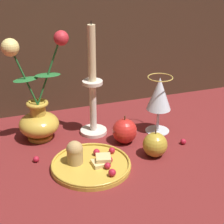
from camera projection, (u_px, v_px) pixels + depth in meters
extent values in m
plane|color=maroon|center=(99.00, 146.00, 1.04)|extent=(2.40, 2.40, 0.00)
cylinder|color=gold|center=(40.00, 136.00, 1.08)|extent=(0.07, 0.07, 0.01)
ellipsoid|color=gold|center=(39.00, 124.00, 1.07)|extent=(0.11, 0.11, 0.07)
cylinder|color=gold|center=(38.00, 110.00, 1.05)|extent=(0.04, 0.04, 0.04)
torus|color=gold|center=(37.00, 104.00, 1.04)|extent=(0.06, 0.06, 0.01)
cylinder|color=#23662D|center=(24.00, 77.00, 0.99)|extent=(0.06, 0.01, 0.17)
ellipsoid|color=#23662D|center=(26.00, 80.00, 1.00)|extent=(0.08, 0.06, 0.00)
sphere|color=#EFD67A|center=(10.00, 47.00, 0.95)|extent=(0.05, 0.05, 0.05)
cylinder|color=#23662D|center=(49.00, 72.00, 1.01)|extent=(0.08, 0.01, 0.18)
ellipsoid|color=#23662D|center=(48.00, 75.00, 1.01)|extent=(0.07, 0.05, 0.00)
sphere|color=red|center=(61.00, 38.00, 0.98)|extent=(0.04, 0.04, 0.04)
cylinder|color=gold|center=(91.00, 166.00, 0.94)|extent=(0.20, 0.20, 0.01)
torus|color=gold|center=(91.00, 163.00, 0.94)|extent=(0.20, 0.20, 0.01)
cylinder|color=tan|center=(75.00, 156.00, 0.94)|extent=(0.04, 0.04, 0.04)
sphere|color=tan|center=(75.00, 149.00, 0.93)|extent=(0.04, 0.04, 0.04)
cube|color=#DBBC7A|center=(100.00, 163.00, 0.94)|extent=(0.04, 0.04, 0.01)
cube|color=#DBBC7A|center=(103.00, 158.00, 0.94)|extent=(0.04, 0.04, 0.01)
sphere|color=#AD192D|center=(112.00, 173.00, 0.89)|extent=(0.02, 0.02, 0.02)
sphere|color=#AD192D|center=(108.00, 166.00, 0.92)|extent=(0.02, 0.02, 0.02)
sphere|color=#AD192D|center=(109.00, 160.00, 0.94)|extent=(0.02, 0.02, 0.02)
sphere|color=#AD192D|center=(112.00, 150.00, 0.98)|extent=(0.02, 0.02, 0.02)
sphere|color=#AD192D|center=(97.00, 152.00, 0.98)|extent=(0.02, 0.02, 0.02)
cylinder|color=silver|center=(157.00, 130.00, 1.12)|extent=(0.07, 0.07, 0.00)
cylinder|color=silver|center=(158.00, 119.00, 1.11)|extent=(0.01, 0.01, 0.07)
cone|color=silver|center=(159.00, 93.00, 1.07)|extent=(0.07, 0.07, 0.10)
cone|color=gold|center=(159.00, 98.00, 1.08)|extent=(0.06, 0.06, 0.07)
torus|color=gold|center=(160.00, 77.00, 1.05)|extent=(0.07, 0.07, 0.00)
cylinder|color=silver|center=(94.00, 131.00, 1.11)|extent=(0.08, 0.08, 0.01)
cylinder|color=silver|center=(93.00, 107.00, 1.08)|extent=(0.02, 0.02, 0.14)
cylinder|color=silver|center=(92.00, 82.00, 1.05)|extent=(0.06, 0.06, 0.01)
cylinder|color=beige|center=(92.00, 54.00, 1.01)|extent=(0.02, 0.02, 0.16)
cylinder|color=black|center=(91.00, 23.00, 0.98)|extent=(0.00, 0.00, 0.01)
sphere|color=red|center=(125.00, 132.00, 1.04)|extent=(0.07, 0.07, 0.07)
cylinder|color=#4C3319|center=(125.00, 119.00, 1.03)|extent=(0.00, 0.00, 0.01)
sphere|color=#B2932D|center=(155.00, 145.00, 0.98)|extent=(0.07, 0.07, 0.07)
cylinder|color=#4C3319|center=(156.00, 132.00, 0.97)|extent=(0.00, 0.00, 0.01)
sphere|color=#AD192D|center=(36.00, 159.00, 0.96)|extent=(0.02, 0.02, 0.02)
sphere|color=#AD192D|center=(121.00, 130.00, 1.11)|extent=(0.02, 0.02, 0.02)
sphere|color=#AD192D|center=(183.00, 142.00, 1.05)|extent=(0.02, 0.02, 0.02)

